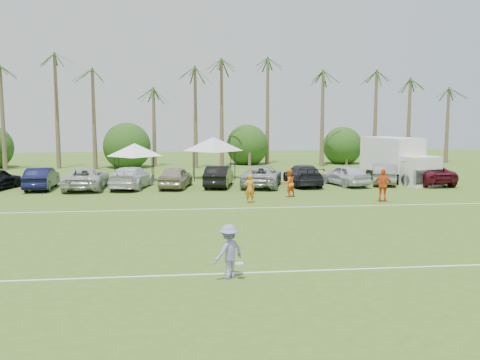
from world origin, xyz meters
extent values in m
plane|color=#3E5E1C|center=(0.00, 0.00, 0.00)|extent=(120.00, 120.00, 0.00)
cube|color=white|center=(0.00, 2.00, 0.01)|extent=(80.00, 0.10, 0.01)
cube|color=white|center=(0.00, 14.00, 0.01)|extent=(80.00, 0.10, 0.01)
cone|color=brown|center=(-17.00, 38.00, 4.50)|extent=(0.44, 0.44, 9.00)
cone|color=brown|center=(-12.00, 38.00, 5.00)|extent=(0.44, 0.44, 10.00)
cone|color=brown|center=(-8.00, 38.00, 5.50)|extent=(0.44, 0.44, 11.00)
cone|color=brown|center=(-4.00, 38.00, 4.00)|extent=(0.44, 0.44, 8.00)
cone|color=brown|center=(0.00, 38.00, 4.50)|extent=(0.44, 0.44, 9.00)
cone|color=brown|center=(4.00, 38.00, 5.00)|extent=(0.44, 0.44, 10.00)
cone|color=brown|center=(8.00, 38.00, 5.50)|extent=(0.44, 0.44, 11.00)
cone|color=brown|center=(13.00, 38.00, 4.00)|extent=(0.44, 0.44, 8.00)
cone|color=brown|center=(18.00, 38.00, 4.50)|extent=(0.44, 0.44, 9.00)
cone|color=brown|center=(23.00, 38.00, 5.00)|extent=(0.44, 0.44, 10.00)
cone|color=brown|center=(27.00, 38.00, 5.50)|extent=(0.44, 0.44, 11.00)
cylinder|color=brown|center=(-6.00, 39.00, 0.70)|extent=(0.30, 0.30, 1.40)
sphere|color=#1C4112|center=(-6.00, 39.00, 1.80)|extent=(4.00, 4.00, 4.00)
cylinder|color=brown|center=(6.00, 39.00, 0.70)|extent=(0.30, 0.30, 1.40)
sphere|color=#1C4112|center=(6.00, 39.00, 1.80)|extent=(4.00, 4.00, 4.00)
cylinder|color=brown|center=(16.00, 39.00, 0.70)|extent=(0.30, 0.30, 1.40)
sphere|color=#1C4112|center=(16.00, 39.00, 1.80)|extent=(4.00, 4.00, 4.00)
imported|color=orange|center=(3.03, 15.80, 0.84)|extent=(0.65, 0.46, 1.68)
imported|color=orange|center=(5.75, 17.71, 0.86)|extent=(1.02, 0.92, 1.73)
imported|color=#DA5218|center=(10.87, 15.17, 0.98)|extent=(1.24, 0.90, 1.96)
cube|color=white|center=(15.29, 24.70, 2.09)|extent=(3.73, 5.21, 2.55)
cube|color=white|center=(16.18, 21.56, 1.07)|extent=(2.76, 2.41, 2.14)
cube|color=black|center=(16.39, 20.83, 0.76)|extent=(2.34, 0.94, 1.02)
cube|color=#E5590C|center=(16.53, 25.05, 1.63)|extent=(0.47, 1.57, 0.92)
cylinder|color=black|center=(15.15, 21.48, 0.46)|extent=(0.55, 0.97, 0.92)
cylinder|color=black|center=(17.11, 22.04, 0.46)|extent=(0.55, 0.97, 0.92)
cylinder|color=black|center=(13.98, 25.60, 0.46)|extent=(0.55, 0.97, 0.92)
cylinder|color=black|center=(15.94, 26.16, 0.46)|extent=(0.55, 0.97, 0.92)
cylinder|color=black|center=(-5.77, 25.42, 0.98)|extent=(0.06, 0.06, 1.95)
cylinder|color=black|center=(-3.04, 25.42, 0.98)|extent=(0.06, 0.06, 1.95)
cylinder|color=black|center=(-5.77, 28.15, 0.98)|extent=(0.06, 0.06, 1.95)
cylinder|color=black|center=(-3.04, 28.15, 0.98)|extent=(0.06, 0.06, 1.95)
pyramid|color=white|center=(-4.41, 26.78, 2.93)|extent=(4.22, 4.22, 0.98)
cylinder|color=black|center=(0.13, 26.32, 1.12)|extent=(0.06, 0.06, 2.23)
cylinder|color=black|center=(3.28, 26.32, 1.12)|extent=(0.06, 0.06, 2.23)
cylinder|color=black|center=(0.13, 29.47, 1.12)|extent=(0.06, 0.06, 2.23)
cylinder|color=black|center=(3.28, 29.47, 1.12)|extent=(0.06, 0.06, 2.23)
pyramid|color=silver|center=(1.70, 27.89, 3.35)|extent=(4.82, 4.82, 1.12)
cylinder|color=black|center=(15.87, 21.81, 1.04)|extent=(0.05, 0.05, 2.08)
cone|color=yellow|center=(15.87, 21.81, 2.08)|extent=(2.08, 2.08, 0.47)
imported|color=#8280B6|center=(0.44, 1.53, 0.86)|extent=(1.27, 1.19, 1.72)
cylinder|color=white|center=(0.76, 1.37, 0.51)|extent=(0.27, 0.27, 0.03)
imported|color=black|center=(-10.48, 23.08, 0.76)|extent=(1.74, 4.66, 1.52)
imported|color=#BBBCBD|center=(-7.42, 22.78, 0.76)|extent=(2.57, 5.50, 1.52)
imported|color=silver|center=(-4.36, 22.92, 0.76)|extent=(3.19, 5.57, 1.52)
imported|color=gray|center=(-1.30, 22.71, 0.76)|extent=(2.71, 4.75, 1.52)
imported|color=black|center=(1.76, 22.92, 0.76)|extent=(2.54, 4.85, 1.52)
imported|color=#A3A6AA|center=(4.82, 22.68, 0.76)|extent=(3.84, 5.94, 1.52)
imported|color=black|center=(7.88, 22.94, 0.76)|extent=(2.15, 5.25, 1.52)
imported|color=silver|center=(10.94, 22.55, 0.76)|extent=(2.93, 4.78, 1.52)
imported|color=slate|center=(14.00, 22.97, 0.76)|extent=(3.05, 4.89, 1.52)
imported|color=#56111C|center=(17.06, 22.69, 0.76)|extent=(2.75, 5.57, 1.52)
camera|label=1|loc=(-1.09, -14.77, 5.14)|focal=40.00mm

